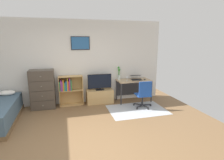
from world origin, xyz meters
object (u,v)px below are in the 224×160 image
(bookshelf, at_px, (69,88))
(laptop, at_px, (136,78))
(dresser, at_px, (43,89))
(tv_stand, at_px, (100,96))
(office_chair, at_px, (144,94))
(bamboo_vase, at_px, (119,74))
(television, at_px, (100,82))
(desk, at_px, (133,83))
(wine_glass, at_px, (127,77))
(computer_mouse, at_px, (145,79))

(bookshelf, relative_size, laptop, 2.26)
(dresser, xyz_separation_m, tv_stand, (1.77, 0.02, -0.37))
(office_chair, bearing_deg, laptop, 89.59)
(bamboo_vase, bearing_deg, television, -169.74)
(laptop, bearing_deg, bamboo_vase, 172.50)
(dresser, height_order, television, dresser)
(desk, bearing_deg, bamboo_vase, 164.94)
(laptop, height_order, bamboo_vase, bamboo_vase)
(bamboo_vase, bearing_deg, desk, -15.06)
(laptop, xyz_separation_m, wine_glass, (-0.38, -0.13, 0.07))
(wine_glass, bearing_deg, computer_mouse, -0.10)
(computer_mouse, height_order, bamboo_vase, bamboo_vase)
(dresser, relative_size, bookshelf, 1.25)
(bookshelf, relative_size, office_chair, 1.11)
(computer_mouse, bearing_deg, desk, 158.53)
(wine_glass, bearing_deg, laptop, 18.21)
(desk, xyz_separation_m, computer_mouse, (0.37, -0.15, 0.15))
(television, relative_size, bamboo_vase, 1.75)
(laptop, height_order, computer_mouse, laptop)
(laptop, bearing_deg, dresser, -173.93)
(tv_stand, xyz_separation_m, bamboo_vase, (0.70, 0.10, 0.72))
(tv_stand, relative_size, wine_glass, 4.85)
(laptop, relative_size, computer_mouse, 4.07)
(wine_glass, bearing_deg, office_chair, -63.40)
(tv_stand, height_order, computer_mouse, computer_mouse)
(computer_mouse, xyz_separation_m, wine_glass, (-0.64, 0.00, 0.12))
(laptop, xyz_separation_m, bamboo_vase, (-0.58, 0.14, 0.14))
(dresser, xyz_separation_m, laptop, (3.04, -0.02, 0.21))
(bookshelf, bearing_deg, office_chair, -21.35)
(office_chair, distance_m, laptop, 0.85)
(tv_stand, distance_m, laptop, 1.40)
(dresser, bearing_deg, wine_glass, -3.25)
(dresser, height_order, desk, dresser)
(office_chair, bearing_deg, bamboo_vase, 123.51)
(desk, bearing_deg, tv_stand, 178.94)
(bamboo_vase, relative_size, wine_glass, 2.48)
(television, height_order, bamboo_vase, bamboo_vase)
(television, xyz_separation_m, computer_mouse, (1.54, -0.14, 0.04))
(dresser, distance_m, laptop, 3.05)
(dresser, height_order, office_chair, dresser)
(bamboo_vase, distance_m, wine_glass, 0.34)
(bookshelf, distance_m, computer_mouse, 2.54)
(tv_stand, bearing_deg, desk, -1.06)
(laptop, xyz_separation_m, computer_mouse, (0.26, -0.13, -0.05))
(office_chair, bearing_deg, desk, 97.61)
(desk, bearing_deg, wine_glass, -152.16)
(bookshelf, xyz_separation_m, desk, (2.16, -0.07, 0.04))
(television, bearing_deg, bookshelf, 175.67)
(television, relative_size, computer_mouse, 7.54)
(television, bearing_deg, laptop, -0.80)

